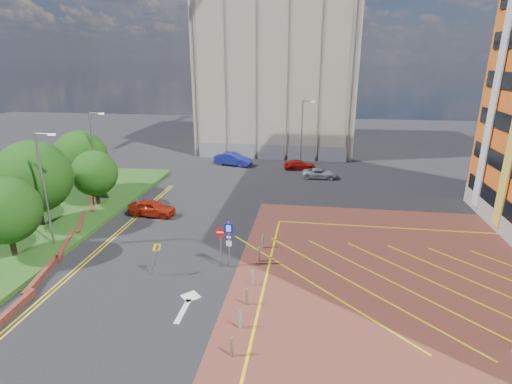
% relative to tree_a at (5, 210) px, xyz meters
% --- Properties ---
extents(ground, '(140.00, 140.00, 0.00)m').
position_rel_tree_a_xyz_m(ground, '(14.00, 0.00, -3.50)').
color(ground, black).
rests_on(ground, ground).
extents(forecourt, '(26.00, 26.00, 0.02)m').
position_rel_tree_a_xyz_m(forecourt, '(28.00, 0.00, -3.49)').
color(forecourt, brown).
rests_on(forecourt, ground).
extents(grass_bed, '(14.00, 32.00, 0.30)m').
position_rel_tree_a_xyz_m(grass_bed, '(-4.00, 6.00, -3.35)').
color(grass_bed, '#224E19').
rests_on(grass_bed, ground).
extents(retaining_wall, '(6.06, 20.33, 0.40)m').
position_rel_tree_a_xyz_m(retaining_wall, '(2.20, 2.00, -3.30)').
color(retaining_wall, brown).
rests_on(retaining_wall, ground).
extents(tree_a, '(4.40, 4.40, 5.41)m').
position_rel_tree_a_xyz_m(tree_a, '(0.00, 0.00, 0.00)').
color(tree_a, '#3D2B1C').
rests_on(tree_a, grass_bed).
extents(tree_b, '(5.60, 5.60, 6.74)m').
position_rel_tree_a_xyz_m(tree_b, '(-1.50, 5.00, 0.73)').
color(tree_b, '#3D2B1C').
rests_on(tree_b, grass_bed).
extents(tree_c, '(4.00, 4.00, 4.90)m').
position_rel_tree_a_xyz_m(tree_c, '(0.50, 10.00, -0.31)').
color(tree_c, '#3D2B1C').
rests_on(tree_c, grass_bed).
extents(tree_d, '(5.00, 5.00, 6.08)m').
position_rel_tree_a_xyz_m(tree_d, '(-2.50, 13.00, 0.37)').
color(tree_d, '#3D2B1C').
rests_on(tree_d, grass_bed).
extents(lamp_left_near, '(1.53, 0.16, 8.00)m').
position_rel_tree_a_xyz_m(lamp_left_near, '(1.58, 2.00, 1.16)').
color(lamp_left_near, '#9EA0A8').
rests_on(lamp_left_near, grass_bed).
extents(lamp_left_far, '(1.53, 0.16, 8.00)m').
position_rel_tree_a_xyz_m(lamp_left_far, '(-0.42, 12.00, 1.16)').
color(lamp_left_far, '#9EA0A8').
rests_on(lamp_left_far, grass_bed).
extents(lamp_back, '(1.53, 0.16, 8.00)m').
position_rel_tree_a_xyz_m(lamp_back, '(18.08, 28.00, 0.86)').
color(lamp_back, '#9EA0A8').
rests_on(lamp_back, ground).
extents(sign_cluster, '(1.17, 0.12, 3.20)m').
position_rel_tree_a_xyz_m(sign_cluster, '(14.30, 0.98, -1.55)').
color(sign_cluster, '#9EA0A8').
rests_on(sign_cluster, ground).
extents(warning_sign, '(0.82, 0.43, 2.24)m').
position_rel_tree_a_xyz_m(warning_sign, '(10.29, -0.76, -2.07)').
color(warning_sign, '#9EA0A8').
rests_on(warning_sign, ground).
extents(bollard_row, '(0.14, 11.14, 0.90)m').
position_rel_tree_a_xyz_m(bollard_row, '(16.30, -1.67, -3.03)').
color(bollard_row, '#9EA0A8').
rests_on(bollard_row, forecourt).
extents(construction_building, '(21.20, 19.20, 22.00)m').
position_rel_tree_a_xyz_m(construction_building, '(14.00, 40.00, 7.50)').
color(construction_building, '#A69F88').
rests_on(construction_building, ground).
extents(construction_fence, '(21.60, 0.06, 2.00)m').
position_rel_tree_a_xyz_m(construction_fence, '(15.00, 30.00, -2.50)').
color(construction_fence, gray).
rests_on(construction_fence, ground).
extents(car_red_left, '(4.11, 1.83, 1.37)m').
position_rel_tree_a_xyz_m(car_red_left, '(6.10, 8.78, -2.82)').
color(car_red_left, '#A5200E').
rests_on(car_red_left, ground).
extents(car_blue_back, '(4.96, 2.78, 1.55)m').
position_rel_tree_a_xyz_m(car_blue_back, '(9.59, 26.42, -2.73)').
color(car_blue_back, navy).
rests_on(car_blue_back, ground).
extents(car_red_back, '(4.05, 2.13, 1.12)m').
position_rel_tree_a_xyz_m(car_red_back, '(17.95, 25.66, -2.94)').
color(car_red_back, '#B7150F').
rests_on(car_red_back, ground).
extents(car_silver_back, '(3.92, 1.89, 1.07)m').
position_rel_tree_a_xyz_m(car_silver_back, '(20.36, 22.24, -2.97)').
color(car_silver_back, silver).
rests_on(car_silver_back, ground).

